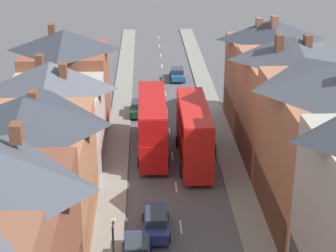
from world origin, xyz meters
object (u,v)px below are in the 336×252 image
(car_mid_black, at_px, (205,140))
(car_parked_left_b, at_px, (177,74))
(double_decker_bus_lead, at_px, (152,124))
(car_parked_left_a, at_px, (137,251))
(car_near_silver, at_px, (139,108))
(car_parked_right_a, at_px, (156,222))
(double_decker_bus_mid_street, at_px, (194,132))

(car_mid_black, distance_m, car_parked_left_b, 21.83)
(double_decker_bus_lead, bearing_deg, car_parked_left_a, -94.35)
(car_near_silver, xyz_separation_m, car_parked_left_b, (4.90, 12.67, -0.01))
(double_decker_bus_lead, distance_m, car_parked_right_a, 13.63)
(double_decker_bus_mid_street, xyz_separation_m, car_near_silver, (-4.89, 12.00, -2.00))
(double_decker_bus_mid_street, bearing_deg, car_mid_black, 65.62)
(double_decker_bus_lead, relative_size, double_decker_bus_mid_street, 1.00)
(car_near_silver, bearing_deg, double_decker_bus_mid_street, -67.83)
(double_decker_bus_lead, bearing_deg, double_decker_bus_mid_street, -29.99)
(double_decker_bus_mid_street, distance_m, car_parked_right_a, 12.12)
(car_near_silver, xyz_separation_m, car_parked_left_a, (0.00, -26.89, 0.04))
(double_decker_bus_lead, xyz_separation_m, car_near_silver, (-1.29, 9.92, -2.00))
(double_decker_bus_mid_street, relative_size, car_parked_left_b, 2.56)
(double_decker_bus_lead, xyz_separation_m, car_mid_black, (4.91, 0.81, -1.98))
(car_near_silver, distance_m, car_parked_left_a, 26.89)
(double_decker_bus_lead, xyz_separation_m, car_parked_left_a, (-1.29, -16.97, -1.97))
(double_decker_bus_lead, height_order, car_parked_left_b, double_decker_bus_lead)
(double_decker_bus_mid_street, xyz_separation_m, car_mid_black, (1.31, 2.89, -1.98))
(double_decker_bus_lead, distance_m, car_mid_black, 5.36)
(double_decker_bus_mid_street, height_order, car_parked_left_a, double_decker_bus_mid_street)
(double_decker_bus_mid_street, bearing_deg, car_parked_right_a, -107.47)
(car_parked_left_a, distance_m, car_parked_left_b, 39.87)
(car_mid_black, bearing_deg, car_parked_left_b, 93.41)
(double_decker_bus_lead, bearing_deg, car_parked_right_a, -89.96)
(double_decker_bus_lead, height_order, car_parked_left_a, double_decker_bus_lead)
(car_near_silver, distance_m, car_mid_black, 11.02)
(car_near_silver, xyz_separation_m, car_parked_right_a, (1.30, -23.41, 0.03))
(double_decker_bus_lead, relative_size, car_parked_left_a, 2.76)
(car_parked_right_a, bearing_deg, car_near_silver, 93.18)
(car_mid_black, bearing_deg, car_parked_right_a, -108.92)
(car_parked_left_b, bearing_deg, car_parked_right_a, -95.70)
(double_decker_bus_lead, distance_m, car_parked_left_a, 17.13)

